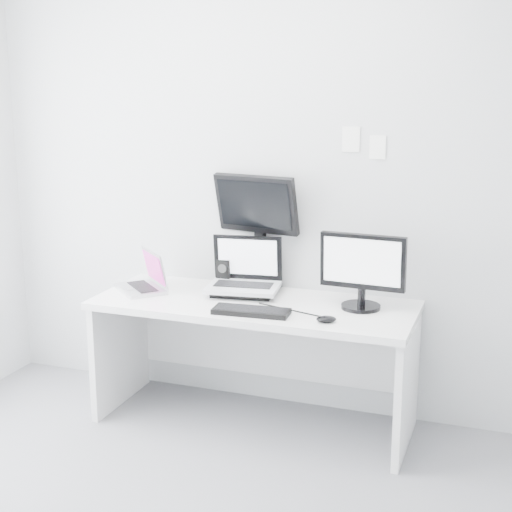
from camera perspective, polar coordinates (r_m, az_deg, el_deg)
name	(u,v)px	position (r m, az deg, el deg)	size (l,w,h in m)	color
back_wall	(274,184)	(4.39, 1.39, 5.52)	(3.60, 3.60, 0.00)	#B2B5B7
desk	(254,363)	(4.32, -0.16, -8.15)	(1.80, 0.70, 0.73)	white
macbook	(140,270)	(4.44, -8.85, -1.09)	(0.33, 0.24, 0.24)	#B9B9BE
speaker	(225,272)	(4.49, -2.38, -1.25)	(0.09, 0.09, 0.17)	black
dell_laptop	(243,267)	(4.28, -1.01, -0.81)	(0.41, 0.32, 0.34)	silver
rear_monitor	(258,230)	(4.42, 0.16, 2.02)	(0.51, 0.18, 0.70)	black
samsung_monitor	(362,270)	(4.06, 8.07, -1.10)	(0.47, 0.21, 0.43)	black
keyboard	(251,311)	(3.98, -0.37, -4.24)	(0.41, 0.15, 0.03)	black
mouse	(326,319)	(3.86, 5.37, -4.81)	(0.10, 0.07, 0.03)	black
wall_note_0	(351,139)	(4.23, 7.25, 8.81)	(0.10, 0.00, 0.14)	white
wall_note_1	(378,147)	(4.21, 9.24, 8.17)	(0.09, 0.00, 0.13)	white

